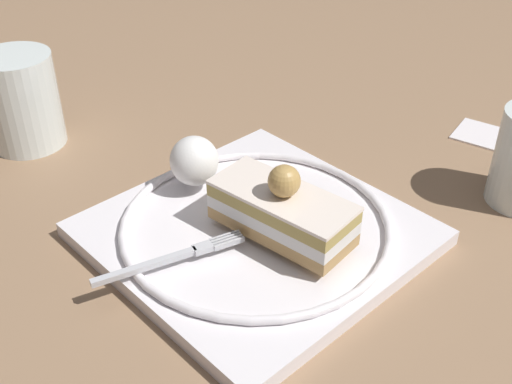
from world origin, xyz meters
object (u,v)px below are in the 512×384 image
at_px(folded_napkin, 501,139).
at_px(cake_slice, 284,209).
at_px(fork, 175,257).
at_px(dessert_plate, 256,231).
at_px(whipped_cream_dollop, 194,161).
at_px(drink_glass_near, 22,103).

bearing_deg(folded_napkin, cake_slice, 7.63).
xyz_separation_m(fork, folded_napkin, (-0.40, -0.03, -0.02)).
height_order(dessert_plate, whipped_cream_dollop, whipped_cream_dollop).
bearing_deg(cake_slice, whipped_cream_dollop, -71.57).
height_order(cake_slice, folded_napkin, cake_slice).
relative_size(whipped_cream_dollop, folded_napkin, 0.47).
relative_size(fork, folded_napkin, 1.29).
xyz_separation_m(cake_slice, folded_napkin, (-0.31, -0.04, -0.04)).
height_order(drink_glass_near, folded_napkin, drink_glass_near).
relative_size(fork, drink_glass_near, 1.26).
relative_size(whipped_cream_dollop, fork, 0.37).
xyz_separation_m(cake_slice, drink_glass_near, (0.15, -0.29, 0.00)).
distance_m(dessert_plate, folded_napkin, 0.32).
distance_m(cake_slice, whipped_cream_dollop, 0.11).
xyz_separation_m(whipped_cream_dollop, drink_glass_near, (0.11, -0.19, 0.00)).
distance_m(dessert_plate, cake_slice, 0.04).
xyz_separation_m(cake_slice, whipped_cream_dollop, (0.03, -0.10, 0.00)).
bearing_deg(dessert_plate, folded_napkin, -176.67).
relative_size(cake_slice, drink_glass_near, 1.32).
height_order(whipped_cream_dollop, fork, whipped_cream_dollop).
bearing_deg(whipped_cream_dollop, drink_glass_near, -59.61).
bearing_deg(folded_napkin, fork, 4.46).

